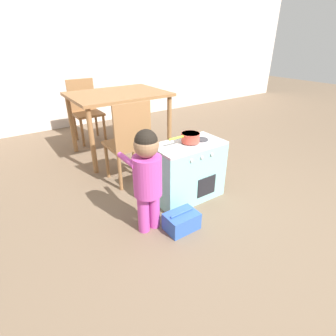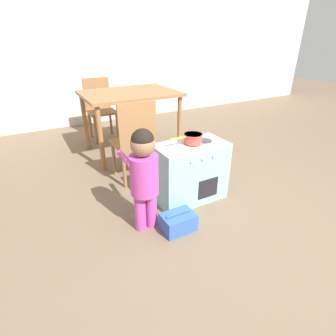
{
  "view_description": "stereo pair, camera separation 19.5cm",
  "coord_description": "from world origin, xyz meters",
  "px_view_note": "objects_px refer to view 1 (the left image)",
  "views": [
    {
      "loc": [
        -1.42,
        -0.95,
        1.4
      ],
      "look_at": [
        -0.32,
        0.65,
        0.41
      ],
      "focal_mm": 28.0,
      "sensor_mm": 36.0,
      "label": 1
    },
    {
      "loc": [
        -1.26,
        -1.05,
        1.4
      ],
      "look_at": [
        -0.32,
        0.65,
        0.41
      ],
      "focal_mm": 28.0,
      "sensor_mm": 36.0,
      "label": 2
    }
  ],
  "objects_px": {
    "dining_chair_near": "(129,142)",
    "dining_table": "(118,101)",
    "play_kitchen": "(188,171)",
    "dining_chair_far": "(86,109)",
    "toy_pot": "(190,137)",
    "toy_basket": "(182,221)",
    "child_figure": "(147,172)"
  },
  "relations": [
    {
      "from": "child_figure",
      "to": "dining_chair_near",
      "type": "xyz_separation_m",
      "value": [
        0.23,
        0.76,
        -0.06
      ]
    },
    {
      "from": "dining_chair_near",
      "to": "dining_table",
      "type": "bearing_deg",
      "value": 70.77
    },
    {
      "from": "toy_basket",
      "to": "play_kitchen",
      "type": "bearing_deg",
      "value": 46.48
    },
    {
      "from": "toy_pot",
      "to": "dining_table",
      "type": "xyz_separation_m",
      "value": [
        -0.05,
        1.36,
        0.07
      ]
    },
    {
      "from": "child_figure",
      "to": "toy_basket",
      "type": "distance_m",
      "value": 0.51
    },
    {
      "from": "dining_chair_far",
      "to": "toy_basket",
      "type": "bearing_deg",
      "value": 87.55
    },
    {
      "from": "play_kitchen",
      "to": "child_figure",
      "type": "bearing_deg",
      "value": -160.29
    },
    {
      "from": "play_kitchen",
      "to": "dining_chair_near",
      "type": "bearing_deg",
      "value": 118.88
    },
    {
      "from": "play_kitchen",
      "to": "toy_pot",
      "type": "relative_size",
      "value": 2.07
    },
    {
      "from": "child_figure",
      "to": "dining_chair_near",
      "type": "distance_m",
      "value": 0.8
    },
    {
      "from": "child_figure",
      "to": "dining_chair_near",
      "type": "relative_size",
      "value": 0.97
    },
    {
      "from": "play_kitchen",
      "to": "toy_basket",
      "type": "bearing_deg",
      "value": -133.52
    },
    {
      "from": "toy_pot",
      "to": "dining_chair_near",
      "type": "height_order",
      "value": "dining_chair_near"
    },
    {
      "from": "play_kitchen",
      "to": "dining_table",
      "type": "relative_size",
      "value": 0.56
    },
    {
      "from": "toy_basket",
      "to": "toy_pot",
      "type": "bearing_deg",
      "value": 45.45
    },
    {
      "from": "child_figure",
      "to": "dining_chair_far",
      "type": "height_order",
      "value": "dining_chair_far"
    },
    {
      "from": "play_kitchen",
      "to": "dining_chair_far",
      "type": "relative_size",
      "value": 0.75
    },
    {
      "from": "toy_pot",
      "to": "dining_chair_far",
      "type": "distance_m",
      "value": 2.09
    },
    {
      "from": "play_kitchen",
      "to": "dining_table",
      "type": "bearing_deg",
      "value": 91.48
    },
    {
      "from": "toy_pot",
      "to": "child_figure",
      "type": "bearing_deg",
      "value": -160.67
    },
    {
      "from": "dining_table",
      "to": "dining_chair_far",
      "type": "xyz_separation_m",
      "value": [
        -0.2,
        0.72,
        -0.22
      ]
    },
    {
      "from": "toy_pot",
      "to": "toy_basket",
      "type": "distance_m",
      "value": 0.73
    },
    {
      "from": "toy_pot",
      "to": "dining_table",
      "type": "relative_size",
      "value": 0.27
    },
    {
      "from": "child_figure",
      "to": "toy_basket",
      "type": "bearing_deg",
      "value": -37.38
    },
    {
      "from": "toy_pot",
      "to": "child_figure",
      "type": "relative_size",
      "value": 0.37
    },
    {
      "from": "toy_basket",
      "to": "dining_chair_far",
      "type": "xyz_separation_m",
      "value": [
        0.1,
        2.43,
        0.38
      ]
    },
    {
      "from": "dining_table",
      "to": "toy_pot",
      "type": "bearing_deg",
      "value": -87.98
    },
    {
      "from": "toy_pot",
      "to": "dining_table",
      "type": "bearing_deg",
      "value": 92.02
    },
    {
      "from": "dining_table",
      "to": "dining_chair_near",
      "type": "xyz_separation_m",
      "value": [
        -0.28,
        -0.79,
        -0.22
      ]
    },
    {
      "from": "dining_table",
      "to": "dining_chair_far",
      "type": "bearing_deg",
      "value": 105.38
    },
    {
      "from": "play_kitchen",
      "to": "toy_basket",
      "type": "relative_size",
      "value": 2.46
    },
    {
      "from": "dining_chair_far",
      "to": "dining_chair_near",
      "type": "bearing_deg",
      "value": 87.0
    }
  ]
}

